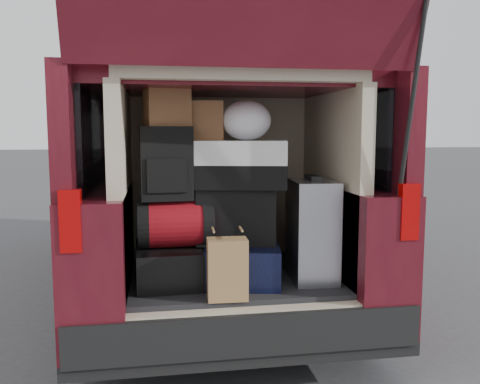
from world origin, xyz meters
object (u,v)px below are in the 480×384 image
Objects in this scene: black_hardshell at (171,263)px; navy_hardshell at (243,262)px; red_duffel at (175,223)px; silver_roller at (312,230)px; kraft_bag at (227,269)px; black_soft_case at (236,215)px; backpack at (166,163)px; twotone_duffel at (234,164)px.

navy_hardshell is (0.43, -0.05, 0.00)m from black_hardshell.
red_duffel is at bearing -171.21° from navy_hardshell.
silver_roller is 1.39× the size of red_duffel.
black_hardshell is at bearing 178.15° from silver_roller.
black_hardshell is 0.25m from red_duffel.
black_soft_case is (0.11, 0.36, 0.23)m from kraft_bag.
backpack is 0.68× the size of twotone_duffel.
twotone_duffel is (0.40, 0.04, -0.01)m from backpack.
backpack reaches higher than red_duffel.
navy_hardshell is 1.59× the size of kraft_bag.
silver_roller reaches higher than black_soft_case.
red_duffel is at bearing -179.50° from silver_roller.
backpack is (-0.31, 0.32, 0.55)m from kraft_bag.
twotone_duffel is at bearing 155.61° from navy_hardshell.
twotone_duffel reaches higher than black_soft_case.
red_duffel reaches higher than navy_hardshell.
black_soft_case is (-0.04, 0.03, 0.28)m from navy_hardshell.
silver_roller is at bearing -4.49° from red_duffel.
navy_hardshell is at bearing 178.85° from silver_roller.
red_duffel is (-0.82, 0.05, 0.06)m from silver_roller.
backpack is 0.40m from twotone_duffel.
backpack reaches higher than silver_roller.
backpack reaches higher than twotone_duffel.
kraft_bag is at bearing -54.17° from black_hardshell.
kraft_bag is 0.76× the size of red_duffel.
black_hardshell is at bearing -175.96° from navy_hardshell.
silver_roller is (0.85, -0.09, 0.19)m from black_hardshell.
twotone_duffel reaches higher than kraft_bag.
kraft_bag is 0.78× the size of backpack.
kraft_bag is at bearing -92.36° from twotone_duffel.
black_hardshell is at bearing 128.01° from red_duffel.
silver_roller reaches higher than navy_hardshell.
black_soft_case is 0.52m from backpack.
backpack is (-0.41, -0.03, 0.32)m from black_soft_case.
kraft_bag is 0.44m from black_soft_case.
kraft_bag is 0.53× the size of twotone_duffel.
backpack reaches higher than navy_hardshell.
twotone_duffel is (-0.01, 0.00, 0.31)m from black_soft_case.
navy_hardshell is 0.47m from red_duffel.
backpack is at bearing -169.20° from navy_hardshell.
red_duffel is 0.37m from black_soft_case.
black_soft_case reaches higher than kraft_bag.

